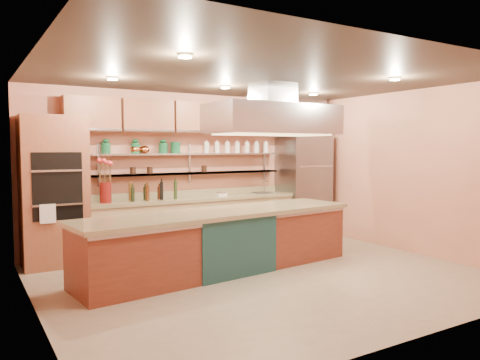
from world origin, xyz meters
TOP-DOWN VIEW (x-y plane):
  - floor at (0.00, 0.00)m, footprint 6.00×5.00m
  - ceiling at (0.00, 0.00)m, footprint 6.00×5.00m
  - wall_back at (0.00, 2.50)m, footprint 6.00×0.04m
  - wall_front at (0.00, -2.50)m, footprint 6.00×0.04m
  - wall_left at (-3.00, 0.00)m, footprint 0.04×5.00m
  - wall_right at (3.00, 0.00)m, footprint 0.04×5.00m
  - oven_stack at (-2.45, 2.18)m, footprint 0.95×0.64m
  - refrigerator at (2.35, 2.14)m, footprint 0.95×0.72m
  - back_counter at (-0.05, 2.20)m, footprint 3.84×0.64m
  - wall_shelf_lower at (-0.05, 2.37)m, footprint 3.60×0.26m
  - wall_shelf_upper at (-0.05, 2.37)m, footprint 3.60×0.26m
  - upper_cabinets at (0.00, 2.32)m, footprint 4.60×0.36m
  - range_hood at (0.49, 0.59)m, footprint 2.00×1.00m
  - ceiling_downlights at (0.00, 0.20)m, footprint 4.00×2.80m
  - island at (-0.41, 0.59)m, footprint 4.35×1.39m
  - flower_vase at (-1.68, 2.15)m, footprint 0.24×0.24m
  - oil_bottle_cluster at (-0.87, 2.15)m, footprint 0.91×0.57m
  - kitchen_scale at (0.44, 2.15)m, footprint 0.18×0.14m
  - bar_faucet at (1.45, 2.25)m, footprint 0.04×0.04m
  - copper_kettle at (-0.94, 2.37)m, footprint 0.19×0.19m
  - green_canister at (-0.36, 2.37)m, footprint 0.17×0.17m

SIDE VIEW (x-z plane):
  - floor at x=0.00m, z-range -0.02..0.00m
  - island at x=-0.41m, z-range 0.00..0.89m
  - back_counter at x=-0.05m, z-range 0.00..0.93m
  - kitchen_scale at x=0.44m, z-range 0.93..1.03m
  - bar_faucet at x=1.45m, z-range 0.93..1.15m
  - refrigerator at x=2.35m, z-range 0.00..2.10m
  - oil_bottle_cluster at x=-0.87m, z-range 0.93..1.21m
  - flower_vase at x=-1.68m, z-range 0.93..1.26m
  - oven_stack at x=-2.45m, z-range 0.00..2.30m
  - wall_shelf_lower at x=-0.05m, z-range 1.34..1.36m
  - wall_back at x=0.00m, z-range 0.00..2.80m
  - wall_front at x=0.00m, z-range 0.00..2.80m
  - wall_left at x=-3.00m, z-range 0.00..2.80m
  - wall_right at x=3.00m, z-range 0.00..2.80m
  - wall_shelf_upper at x=-0.05m, z-range 1.69..1.71m
  - copper_kettle at x=-0.94m, z-range 1.71..1.85m
  - green_canister at x=-0.36m, z-range 1.71..1.91m
  - range_hood at x=0.49m, z-range 2.02..2.48m
  - upper_cabinets at x=0.00m, z-range 2.08..2.62m
  - ceiling_downlights at x=0.00m, z-range 2.76..2.78m
  - ceiling at x=0.00m, z-range 2.79..2.81m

